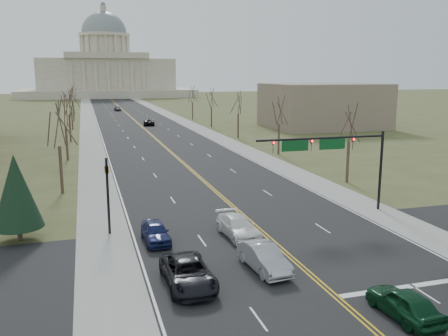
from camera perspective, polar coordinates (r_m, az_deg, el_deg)
ground at (r=28.77m, az=12.36°, el=-14.10°), size 600.00×600.00×0.00m
road at (r=133.82m, az=-10.89°, el=5.83°), size 20.00×380.00×0.01m
cross_road at (r=33.70m, az=7.40°, el=-10.05°), size 120.00×14.00×0.01m
sidewalk_left at (r=133.20m, az=-16.06°, el=5.58°), size 4.00×380.00×0.03m
sidewalk_right at (r=135.51m, az=-5.81°, el=6.05°), size 4.00×380.00×0.03m
center_line at (r=133.82m, az=-10.89°, el=5.84°), size 0.42×380.00×0.01m
edge_line_left at (r=133.23m, az=-15.11°, el=5.63°), size 0.15×380.00×0.01m
edge_line_right at (r=135.12m, az=-6.73°, el=6.01°), size 0.15×380.00×0.01m
stop_bar at (r=30.62m, az=21.74°, el=-13.04°), size 9.50×0.50×0.01m
capitol at (r=272.86m, az=-14.01°, el=11.36°), size 90.00×60.00×50.00m
signal_mast at (r=41.97m, az=12.80°, el=2.16°), size 12.12×0.44×7.20m
signal_left at (r=37.15m, az=-13.84°, el=-2.27°), size 0.32×0.36×6.00m
tree_r_0 at (r=54.90m, az=14.88°, el=4.98°), size 3.74×3.74×8.50m
tree_l_0 at (r=50.98m, az=-19.33°, el=4.71°), size 3.96×3.96×9.00m
tree_r_1 at (r=72.66m, az=6.67°, el=6.73°), size 3.74×3.74×8.50m
tree_l_1 at (r=70.88m, az=-18.61°, el=6.42°), size 3.96×3.96×9.00m
tree_r_2 at (r=91.35m, az=1.73°, el=7.71°), size 3.74×3.74×8.50m
tree_l_2 at (r=90.83m, az=-18.20°, el=7.39°), size 3.96×3.96×9.00m
tree_r_3 at (r=110.50m, az=-1.54°, el=8.33°), size 3.74×3.74×8.50m
tree_l_3 at (r=110.80m, az=-17.94°, el=8.00°), size 3.96×3.96×9.00m
tree_r_4 at (r=129.91m, az=-3.84°, el=8.74°), size 3.74×3.74×8.50m
tree_l_4 at (r=130.77m, az=-17.76°, el=8.43°), size 3.96×3.96×9.00m
conifer_l at (r=37.95m, az=-23.73°, el=-2.58°), size 3.64×3.64×6.50m
bldg_right_mass at (r=112.16m, az=11.84°, el=7.35°), size 25.00×20.00×10.00m
car_nb_inner_lead at (r=26.58m, az=20.88°, el=-14.94°), size 2.07×4.65×1.55m
car_sb_inner_lead at (r=30.48m, az=4.84°, el=-10.70°), size 2.19×5.06×1.62m
car_sb_outer_lead at (r=28.36m, az=-4.35°, el=-12.47°), size 2.69×5.72×1.58m
car_sb_inner_second at (r=36.32m, az=1.70°, el=-7.07°), size 2.53×5.43×1.54m
car_sb_outer_second at (r=35.52m, az=-8.24°, el=-7.63°), size 1.92×4.50×1.52m
car_far_nb at (r=116.31m, az=-9.02°, el=5.49°), size 3.21×5.80×1.54m
car_far_sb at (r=163.84m, az=-12.68°, el=7.00°), size 2.34×4.85×1.60m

